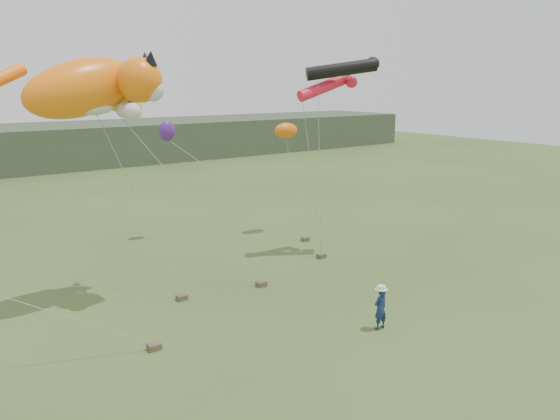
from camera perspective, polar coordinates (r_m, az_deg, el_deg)
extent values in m
plane|color=#385123|center=(19.76, 7.47, -11.28)|extent=(120.00, 120.00, 0.00)
cube|color=#2D3D28|center=(59.58, -23.89, 6.11)|extent=(90.00, 12.00, 4.00)
imported|color=navy|center=(18.95, 10.45, -10.09)|extent=(0.53, 0.35, 1.45)
cube|color=brown|center=(21.55, -10.22, -8.96)|extent=(0.39, 0.31, 0.20)
cube|color=brown|center=(22.56, -1.96, -7.72)|extent=(0.39, 0.31, 0.20)
cube|color=brown|center=(26.13, 4.33, -4.80)|extent=(0.39, 0.31, 0.20)
cube|color=brown|center=(17.99, -13.01, -13.74)|extent=(0.39, 0.31, 0.20)
cube|color=brown|center=(28.84, 2.66, -3.05)|extent=(0.39, 0.31, 0.20)
ellipsoid|color=orange|center=(20.90, -20.01, 11.92)|extent=(4.86, 2.63, 2.87)
sphere|color=orange|center=(20.65, -14.46, 13.02)|extent=(1.61, 1.61, 1.61)
cone|color=black|center=(20.36, -13.38, 15.23)|extent=(0.50, 0.61, 0.60)
cone|color=black|center=(21.25, -13.90, 15.10)|extent=(0.50, 0.58, 0.57)
sphere|color=silver|center=(20.54, -13.18, 12.09)|extent=(0.81, 0.81, 0.81)
ellipsoid|color=silver|center=(20.72, -19.16, 9.99)|extent=(1.57, 0.79, 0.49)
sphere|color=silver|center=(19.97, -15.15, 9.91)|extent=(0.63, 0.63, 0.63)
sphere|color=silver|center=(21.21, -15.94, 10.02)|extent=(0.63, 0.63, 0.63)
cylinder|color=orange|center=(21.07, -26.85, 12.29)|extent=(1.67, 1.22, 0.97)
ellipsoid|color=yellow|center=(21.99, -16.18, 10.68)|extent=(1.75, 1.16, 1.14)
cone|color=black|center=(21.89, -19.63, 10.44)|extent=(1.02, 1.15, 0.95)
cone|color=black|center=(22.02, -16.01, 12.21)|extent=(0.53, 0.53, 0.42)
cone|color=black|center=(21.61, -14.87, 10.45)|extent=(0.56, 0.59, 0.42)
cone|color=black|center=(22.60, -15.87, 10.49)|extent=(0.56, 0.59, 0.42)
cylinder|color=black|center=(26.13, 6.44, 14.39)|extent=(3.17, 2.21, 1.06)
sphere|color=black|center=(26.78, 9.65, 14.82)|extent=(0.65, 0.65, 0.65)
cylinder|color=red|center=(26.28, 4.67, 12.70)|extent=(2.92, 0.71, 1.36)
sphere|color=red|center=(26.80, 7.49, 13.14)|extent=(0.57, 0.57, 0.57)
ellipsoid|color=orange|center=(29.94, 0.63, 8.32)|extent=(1.41, 0.82, 0.82)
ellipsoid|color=#4B1F7B|center=(29.18, -11.73, 8.09)|extent=(0.88, 0.59, 1.07)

